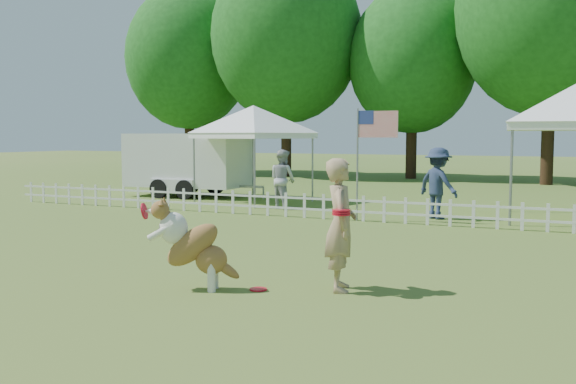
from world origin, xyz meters
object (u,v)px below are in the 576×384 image
object	(u,v)px
frisbee_on_turf	(258,289)
spectator_b	(438,183)
cargo_trailer	(188,164)
canopy_tent_right	(575,154)
flag_pole	(357,165)
dog	(194,245)
spectator_a	(283,179)
handler	(341,225)
canopy_tent_left	(254,155)

from	to	relation	value
frisbee_on_turf	spectator_b	xyz separation A→B (m)	(0.60, 8.19, 0.85)
cargo_trailer	canopy_tent_right	bearing A→B (deg)	-9.46
canopy_tent_right	cargo_trailer	distance (m)	11.80
frisbee_on_turf	flag_pole	bearing A→B (deg)	98.46
dog	canopy_tent_right	bearing A→B (deg)	44.89
cargo_trailer	spectator_a	xyz separation A→B (m)	(4.42, -2.01, -0.25)
handler	frisbee_on_turf	bearing A→B (deg)	93.02
dog	canopy_tent_left	world-z (taller)	canopy_tent_left
cargo_trailer	spectator_a	world-z (taller)	cargo_trailer
canopy_tent_left	flag_pole	bearing A→B (deg)	-17.58
handler	spectator_b	size ratio (longest dim) A/B	1.00
frisbee_on_turf	canopy_tent_left	distance (m)	11.32
canopy_tent_right	flag_pole	distance (m)	5.10
canopy_tent_left	canopy_tent_right	xyz separation A→B (m)	(8.88, -0.70, 0.15)
handler	frisbee_on_turf	size ratio (longest dim) A/B	7.54
handler	flag_pole	bearing A→B (deg)	-4.75
canopy_tent_left	handler	bearing A→B (deg)	-40.22
canopy_tent_left	spectator_a	distance (m)	2.16
canopy_tent_left	canopy_tent_right	world-z (taller)	canopy_tent_right
canopy_tent_left	canopy_tent_right	distance (m)	8.91
frisbee_on_turf	flag_pole	distance (m)	7.24
canopy_tent_left	spectator_b	distance (m)	6.17
dog	canopy_tent_right	distance (m)	10.51
handler	cargo_trailer	bearing A→B (deg)	20.19
cargo_trailer	dog	bearing A→B (deg)	-58.66
handler	spectator_b	world-z (taller)	spectator_b
dog	spectator_b	world-z (taller)	spectator_b
cargo_trailer	spectator_b	world-z (taller)	cargo_trailer
cargo_trailer	spectator_b	size ratio (longest dim) A/B	2.80
canopy_tent_left	spectator_a	size ratio (longest dim) A/B	1.75
canopy_tent_left	cargo_trailer	world-z (taller)	canopy_tent_left
dog	flag_pole	world-z (taller)	flag_pole
handler	canopy_tent_right	world-z (taller)	canopy_tent_right
canopy_tent_left	canopy_tent_right	bearing A→B (deg)	11.71
canopy_tent_right	spectator_b	xyz separation A→B (m)	(-2.97, -1.01, -0.72)
canopy_tent_right	cargo_trailer	bearing A→B (deg)	167.64
cargo_trailer	flag_pole	distance (m)	7.92
dog	spectator_b	size ratio (longest dim) A/B	0.68
spectator_a	spectator_b	distance (m)	4.33
spectator_a	spectator_b	xyz separation A→B (m)	(4.31, -0.38, 0.05)
dog	canopy_tent_right	world-z (taller)	canopy_tent_right
cargo_trailer	flag_pole	world-z (taller)	flag_pole
dog	spectator_b	xyz separation A→B (m)	(1.37, 8.52, 0.27)
frisbee_on_turf	canopy_tent_right	bearing A→B (deg)	68.76
flag_pole	spectator_b	world-z (taller)	flag_pole
flag_pole	spectator_b	size ratio (longest dim) A/B	1.53
spectator_a	frisbee_on_turf	bearing A→B (deg)	137.53
spectator_a	cargo_trailer	bearing A→B (deg)	-0.33
frisbee_on_turf	canopy_tent_left	xyz separation A→B (m)	(-5.30, 9.90, 1.41)
canopy_tent_right	spectator_b	distance (m)	3.22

